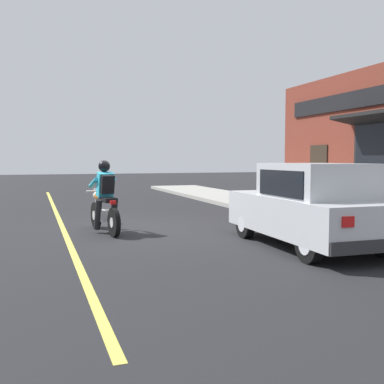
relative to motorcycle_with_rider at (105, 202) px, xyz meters
name	(u,v)px	position (x,y,z in m)	size (l,w,h in m)	color
ground_plane	(143,228)	(0.94, 0.30, -0.68)	(80.00, 80.00, 0.00)	black
sidewalk_curb	(268,206)	(5.99, 3.30, -0.61)	(2.60, 22.00, 0.14)	#9E9B93
lane_stripe	(58,216)	(-0.86, 3.30, -0.67)	(0.12, 19.80, 0.01)	#D1C64C
motorcycle_with_rider	(105,202)	(0.00, 0.00, 0.00)	(0.65, 2.01, 1.62)	black
car_hatchback	(310,206)	(3.35, -2.97, 0.09)	(1.74, 3.82, 1.57)	black
traffic_cone	(377,215)	(5.56, -2.27, -0.25)	(0.36, 0.36, 0.60)	black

